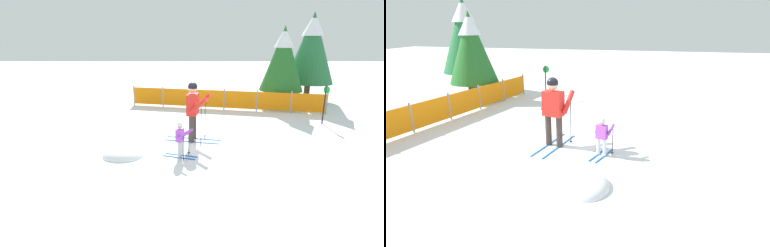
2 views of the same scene
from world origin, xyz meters
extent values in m
plane|color=white|center=(0.00, 0.00, 0.00)|extent=(60.00, 60.00, 0.00)
cube|color=#1966B2|center=(0.17, 0.23, 0.01)|extent=(1.72, 0.43, 0.02)
cube|color=#1966B2|center=(0.10, -0.09, 0.01)|extent=(1.72, 0.43, 0.02)
cylinder|color=#3F332D|center=(0.17, 0.23, 0.44)|extent=(0.17, 0.17, 0.83)
cylinder|color=#3F332D|center=(0.10, -0.09, 0.44)|extent=(0.17, 0.17, 0.83)
cube|color=red|center=(0.14, 0.07, 1.18)|extent=(0.40, 0.57, 0.65)
cylinder|color=red|center=(0.44, 0.34, 1.20)|extent=(0.58, 0.25, 0.56)
cylinder|color=red|center=(0.30, -0.29, 1.20)|extent=(0.58, 0.25, 0.56)
sphere|color=#D8AD8C|center=(0.14, 0.07, 1.67)|extent=(0.28, 0.28, 0.28)
sphere|color=black|center=(0.14, 0.07, 1.71)|extent=(0.29, 0.29, 0.29)
cylinder|color=black|center=(0.53, 0.33, 0.65)|extent=(0.02, 0.02, 1.29)
cylinder|color=black|center=(0.53, 0.33, 0.06)|extent=(0.07, 0.07, 0.01)
cylinder|color=black|center=(0.39, -0.33, 0.65)|extent=(0.02, 0.02, 1.29)
cylinder|color=black|center=(0.39, -0.33, 0.06)|extent=(0.07, 0.07, 0.01)
cube|color=#1966B2|center=(-0.18, -1.18, 0.01)|extent=(0.89, 0.35, 0.02)
cube|color=#1966B2|center=(-0.24, -1.35, 0.01)|extent=(0.89, 0.35, 0.02)
cylinder|color=silver|center=(-0.18, -1.18, 0.24)|extent=(0.09, 0.09, 0.44)
cylinder|color=silver|center=(-0.24, -1.35, 0.24)|extent=(0.09, 0.09, 0.44)
cube|color=#B24CD8|center=(-0.21, -1.26, 0.63)|extent=(0.24, 0.31, 0.34)
cylinder|color=#B24CD8|center=(-0.01, -1.15, 0.67)|extent=(0.34, 0.17, 0.25)
cylinder|color=#B24CD8|center=(-0.13, -1.47, 0.67)|extent=(0.34, 0.17, 0.25)
sphere|color=#D8AD8C|center=(-0.21, -1.26, 0.89)|extent=(0.15, 0.15, 0.15)
sphere|color=white|center=(-0.21, -1.26, 0.92)|extent=(0.15, 0.15, 0.15)
cylinder|color=black|center=(0.03, -1.12, 0.34)|extent=(0.02, 0.02, 0.69)
cylinder|color=black|center=(0.03, -1.12, 0.06)|extent=(0.07, 0.07, 0.01)
cylinder|color=black|center=(-0.11, -1.53, 0.34)|extent=(0.02, 0.02, 0.69)
cylinder|color=black|center=(-0.11, -1.53, 0.06)|extent=(0.07, 0.07, 0.01)
cylinder|color=gray|center=(-2.64, 5.13, 0.47)|extent=(0.06, 0.06, 0.93)
cylinder|color=gray|center=(-1.24, 4.82, 0.47)|extent=(0.06, 0.06, 0.93)
cylinder|color=gray|center=(0.16, 4.52, 0.47)|extent=(0.06, 0.06, 0.93)
cylinder|color=gray|center=(1.55, 4.22, 0.47)|extent=(0.06, 0.06, 0.93)
cylinder|color=gray|center=(2.95, 3.91, 0.47)|extent=(0.06, 0.06, 0.93)
cylinder|color=gray|center=(4.35, 3.61, 0.47)|extent=(0.06, 0.06, 0.93)
cylinder|color=gray|center=(5.75, 3.31, 0.47)|extent=(0.06, 0.06, 0.93)
cube|color=orange|center=(-1.94, 4.98, 0.47)|extent=(1.40, 0.33, 0.78)
cube|color=orange|center=(-0.54, 4.67, 0.47)|extent=(1.40, 0.33, 0.78)
cube|color=orange|center=(0.85, 4.37, 0.47)|extent=(1.40, 0.33, 0.78)
cube|color=orange|center=(2.25, 4.07, 0.47)|extent=(1.40, 0.33, 0.78)
cube|color=orange|center=(3.65, 3.76, 0.47)|extent=(1.40, 0.33, 0.78)
cube|color=orange|center=(5.05, 3.46, 0.47)|extent=(1.40, 0.33, 0.78)
cylinder|color=#4C3823|center=(5.96, 6.16, 0.46)|extent=(0.29, 0.29, 0.91)
cone|color=#276C3C|center=(5.96, 6.16, 2.61)|extent=(2.32, 2.32, 3.40)
cone|color=white|center=(5.96, 6.16, 3.70)|extent=(1.04, 1.04, 1.02)
cylinder|color=#4C3823|center=(4.21, 4.82, 0.38)|extent=(0.24, 0.24, 0.77)
cone|color=#246628|center=(4.21, 4.82, 2.20)|extent=(1.96, 1.96, 2.87)
cone|color=white|center=(4.21, 4.82, 3.12)|extent=(0.88, 0.88, 0.86)
cylinder|color=black|center=(5.04, 1.97, 0.73)|extent=(0.05, 0.05, 1.45)
cylinder|color=green|center=(5.06, 1.95, 1.29)|extent=(0.13, 0.26, 0.28)
ellipsoid|color=white|center=(-1.79, -1.20, 0.00)|extent=(1.14, 0.97, 0.46)
camera|label=1|loc=(0.12, -8.90, 3.21)|focal=28.00mm
camera|label=2|loc=(-7.01, -2.24, 3.15)|focal=28.00mm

